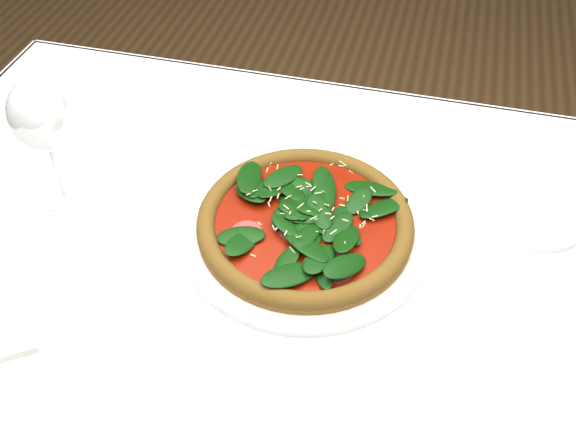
# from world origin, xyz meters

# --- Properties ---
(dining_table) EXTENTS (1.21, 0.81, 0.75)m
(dining_table) POSITION_xyz_m (0.00, 0.00, 0.65)
(dining_table) COLOR silver
(dining_table) RESTS_ON ground
(plate) EXTENTS (0.33, 0.33, 0.01)m
(plate) POSITION_xyz_m (0.00, 0.05, 0.76)
(plate) COLOR silver
(plate) RESTS_ON dining_table
(pizza) EXTENTS (0.34, 0.34, 0.04)m
(pizza) POSITION_xyz_m (0.00, 0.05, 0.78)
(pizza) COLOR #9F6526
(pizza) RESTS_ON plate
(wine_glass) EXTENTS (0.08, 0.08, 0.19)m
(wine_glass) POSITION_xyz_m (-0.34, 0.03, 0.88)
(wine_glass) COLOR white
(wine_glass) RESTS_ON dining_table
(saucer_far) EXTENTS (0.13, 0.13, 0.01)m
(saucer_far) POSITION_xyz_m (0.30, 0.15, 0.76)
(saucer_far) COLOR silver
(saucer_far) RESTS_ON dining_table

